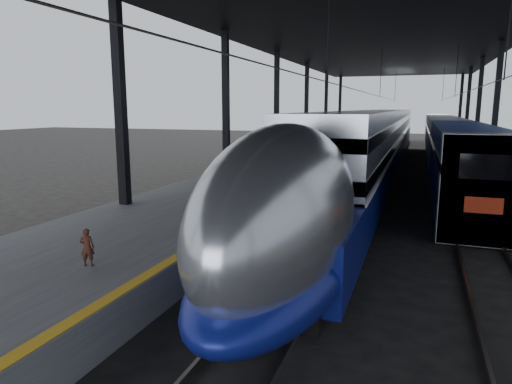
% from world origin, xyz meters
% --- Properties ---
extents(ground, '(160.00, 160.00, 0.00)m').
position_xyz_m(ground, '(0.00, 0.00, 0.00)').
color(ground, black).
rests_on(ground, ground).
extents(platform, '(6.00, 80.00, 1.00)m').
position_xyz_m(platform, '(-3.50, 20.00, 0.50)').
color(platform, '#4C4C4F').
rests_on(platform, ground).
extents(yellow_strip, '(0.30, 80.00, 0.01)m').
position_xyz_m(yellow_strip, '(-0.70, 20.00, 1.00)').
color(yellow_strip, gold).
rests_on(yellow_strip, platform).
extents(rails, '(6.52, 80.00, 0.16)m').
position_xyz_m(rails, '(4.50, 20.00, 0.08)').
color(rails, slate).
rests_on(rails, ground).
extents(canopy, '(18.00, 75.00, 9.47)m').
position_xyz_m(canopy, '(1.90, 20.00, 9.12)').
color(canopy, black).
rests_on(canopy, ground).
extents(tgv_train, '(3.15, 65.20, 4.51)m').
position_xyz_m(tgv_train, '(2.00, 27.70, 2.11)').
color(tgv_train, '#AAACB1').
rests_on(tgv_train, ground).
extents(second_train, '(2.80, 56.05, 3.85)m').
position_xyz_m(second_train, '(7.00, 33.99, 1.95)').
color(second_train, navy).
rests_on(second_train, ground).
extents(child, '(0.39, 0.32, 0.91)m').
position_xyz_m(child, '(-2.36, -1.32, 1.46)').
color(child, '#431F16').
rests_on(child, platform).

